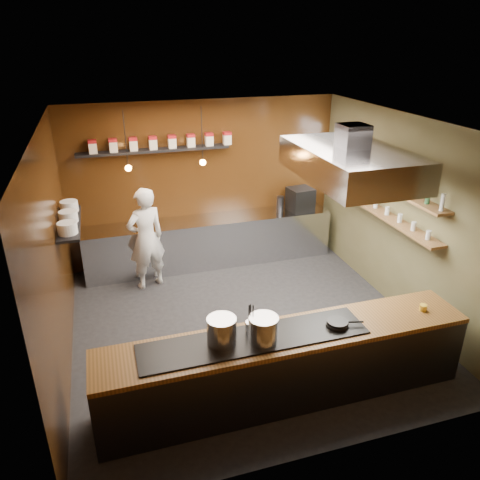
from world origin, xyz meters
name	(u,v)px	position (x,y,z in m)	size (l,w,h in m)	color
floor	(245,324)	(0.00, 0.00, 0.00)	(5.00, 5.00, 0.00)	black
back_wall	(205,183)	(0.00, 2.50, 1.50)	(5.00, 5.00, 0.00)	black
left_wall	(54,257)	(-2.50, 0.00, 1.50)	(5.00, 5.00, 0.00)	black
right_wall	(401,215)	(2.50, 0.00, 1.50)	(5.00, 5.00, 0.00)	brown
ceiling	(246,124)	(0.00, 0.00, 3.00)	(5.00, 5.00, 0.00)	silver
window_pane	(346,162)	(2.45, 1.70, 1.90)	(1.00, 1.00, 0.00)	white
prep_counter	(210,241)	(0.00, 2.17, 0.45)	(4.60, 0.65, 0.90)	silver
pass_counter	(286,366)	(0.00, -1.60, 0.47)	(4.40, 0.72, 0.94)	#38383D
tin_shelf	(154,150)	(-0.90, 2.36, 2.20)	(2.60, 0.26, 0.04)	black
plate_shelf	(69,223)	(-2.34, 1.00, 1.55)	(0.30, 1.40, 0.04)	black
bottle_shelf_upper	(384,184)	(2.34, 0.30, 1.92)	(0.26, 2.80, 0.04)	brown
bottle_shelf_lower	(381,212)	(2.34, 0.30, 1.45)	(0.26, 2.80, 0.04)	brown
extractor_hood	(350,163)	(1.30, -0.40, 2.51)	(1.20, 2.00, 0.72)	#38383D
pendant_left	(128,165)	(-1.40, 1.70, 2.15)	(0.10, 0.10, 0.95)	black
pendant_right	(203,159)	(-0.20, 1.70, 2.15)	(0.10, 0.10, 0.95)	black
storage_tins	(162,142)	(-0.75, 2.36, 2.33)	(2.43, 0.13, 0.22)	beige
plate_stacks	(68,216)	(-2.34, 1.00, 1.65)	(0.26, 1.16, 0.16)	white
bottles	(386,175)	(2.34, 0.30, 2.06)	(0.06, 2.66, 0.24)	silver
wine_glasses	(381,207)	(2.34, 0.30, 1.53)	(0.07, 2.37, 0.13)	silver
stockpot_large	(222,331)	(-0.77, -1.58, 1.10)	(0.33, 0.33, 0.32)	silver
stockpot_small	(263,329)	(-0.33, -1.68, 1.09)	(0.33, 0.33, 0.31)	silver
utensil_crock	(251,328)	(-0.41, -1.51, 1.02)	(0.13, 0.13, 0.16)	silver
frying_pan	(338,323)	(0.60, -1.65, 0.97)	(0.43, 0.26, 0.07)	black
butter_jar	(423,308)	(1.77, -1.64, 0.96)	(0.09, 0.09, 0.08)	gold
espresso_machine	(300,199)	(1.78, 2.13, 1.12)	(0.44, 0.42, 0.44)	black
chef	(146,239)	(-1.23, 1.64, 0.89)	(0.65, 0.43, 1.78)	silver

